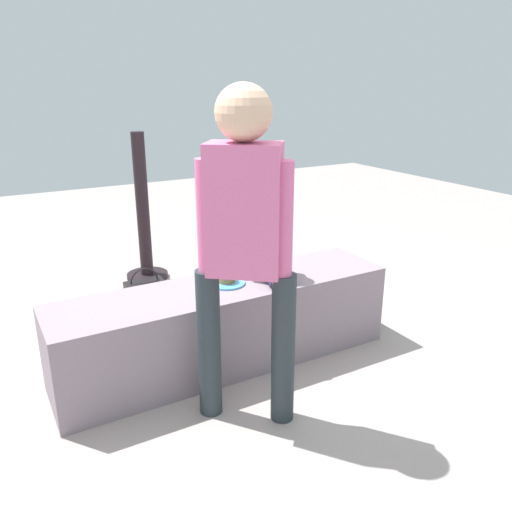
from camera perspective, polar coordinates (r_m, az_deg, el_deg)
ground_plane at (r=3.29m, az=-3.27°, el=-11.60°), size 12.00×12.00×0.00m
concrete_ledge at (r=3.17m, az=-3.35°, el=-7.58°), size 2.08×0.50×0.51m
child_seated at (r=3.11m, az=1.24°, el=1.34°), size 0.29×0.34×0.48m
adult_standing at (r=2.39m, az=-1.29°, el=2.73°), size 0.41×0.37×1.67m
cake_plate at (r=3.07m, az=-3.26°, el=-2.74°), size 0.22×0.22×0.07m
gift_bag at (r=4.21m, az=-2.16°, el=-2.55°), size 0.19×0.10×0.29m
railing_post at (r=4.54m, az=-12.36°, el=3.46°), size 0.36×0.36×1.27m
water_bottle_near_gift at (r=3.83m, az=-6.59°, el=-5.33°), size 0.07×0.07×0.22m
cake_box_white at (r=3.77m, az=-2.40°, el=-6.13°), size 0.36×0.35×0.15m
handbag_black_leather at (r=4.13m, az=-12.21°, el=-3.87°), size 0.30×0.14×0.30m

